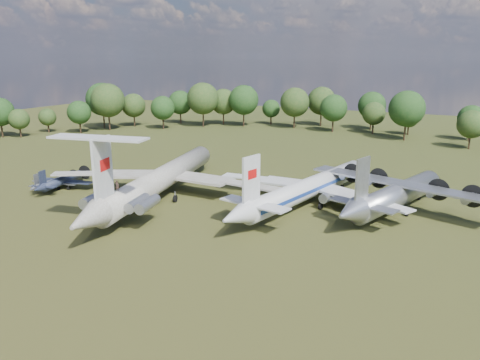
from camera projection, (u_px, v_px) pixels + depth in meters
The scene contains 7 objects.
ground at pixel (194, 196), 84.63m from camera, with size 300.00×300.00×0.00m, color #213A13.
il62_airliner at pixel (162, 182), 83.04m from camera, with size 43.38×56.39×5.53m, color beige, non-canonical shape.
tu104_jet at pixel (310, 191), 79.01m from camera, with size 35.55×47.39×4.74m, color silver, non-canonical shape.
an12_transport at pixel (397, 198), 75.49m from camera, with size 31.87×35.62×4.69m, color #A4A7AC, non-canonical shape.
small_prop_west at pixel (62, 183), 88.85m from camera, with size 11.93×16.27×2.39m, color black, non-canonical shape.
small_prop_northwest at pixel (54, 184), 89.03m from camera, with size 9.74×13.28×1.95m, color #9FA2A7, non-canonical shape.
person_on_il62 at pixel (117, 186), 67.67m from camera, with size 0.59×0.39×1.62m, color brown.
Camera 1 is at (44.02, -68.58, 24.49)m, focal length 35.00 mm.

